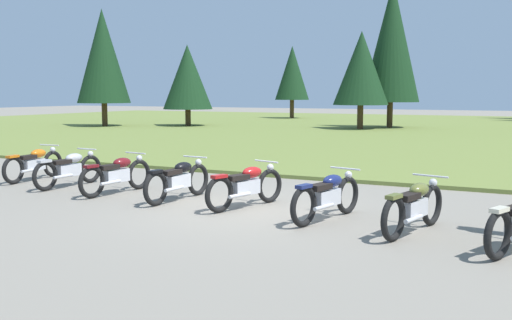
{
  "coord_description": "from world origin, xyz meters",
  "views": [
    {
      "loc": [
        5.0,
        -9.58,
        2.23
      ],
      "look_at": [
        0.0,
        0.6,
        0.9
      ],
      "focal_mm": 40.01,
      "sensor_mm": 36.0,
      "label": 1
    }
  ],
  "objects_px": {
    "motorcycle_black": "(178,180)",
    "motorcycle_red": "(246,185)",
    "motorcycle_olive": "(414,206)",
    "motorcycle_navy": "(327,195)",
    "motorcycle_orange": "(34,163)",
    "motorcycle_silver": "(69,169)",
    "motorcycle_maroon": "(117,174)"
  },
  "relations": [
    {
      "from": "motorcycle_navy",
      "to": "motorcycle_olive",
      "type": "xyz_separation_m",
      "value": [
        1.56,
        -0.28,
        0.0
      ]
    },
    {
      "from": "motorcycle_red",
      "to": "motorcycle_navy",
      "type": "height_order",
      "value": "same"
    },
    {
      "from": "motorcycle_red",
      "to": "motorcycle_navy",
      "type": "relative_size",
      "value": 0.99
    },
    {
      "from": "motorcycle_navy",
      "to": "motorcycle_olive",
      "type": "bearing_deg",
      "value": -10.2
    },
    {
      "from": "motorcycle_maroon",
      "to": "motorcycle_black",
      "type": "relative_size",
      "value": 1.0
    },
    {
      "from": "motorcycle_silver",
      "to": "motorcycle_black",
      "type": "bearing_deg",
      "value": -5.26
    },
    {
      "from": "motorcycle_black",
      "to": "motorcycle_red",
      "type": "relative_size",
      "value": 1.03
    },
    {
      "from": "motorcycle_maroon",
      "to": "motorcycle_olive",
      "type": "bearing_deg",
      "value": -6.48
    },
    {
      "from": "motorcycle_black",
      "to": "motorcycle_olive",
      "type": "distance_m",
      "value": 5.02
    },
    {
      "from": "motorcycle_black",
      "to": "motorcycle_red",
      "type": "distance_m",
      "value": 1.62
    },
    {
      "from": "motorcycle_orange",
      "to": "motorcycle_red",
      "type": "distance_m",
      "value": 6.55
    },
    {
      "from": "motorcycle_olive",
      "to": "motorcycle_black",
      "type": "bearing_deg",
      "value": 172.18
    },
    {
      "from": "motorcycle_orange",
      "to": "motorcycle_navy",
      "type": "relative_size",
      "value": 1.02
    },
    {
      "from": "motorcycle_silver",
      "to": "motorcycle_red",
      "type": "height_order",
      "value": "same"
    },
    {
      "from": "motorcycle_black",
      "to": "motorcycle_maroon",
      "type": "bearing_deg",
      "value": 177.48
    },
    {
      "from": "motorcycle_olive",
      "to": "motorcycle_navy",
      "type": "bearing_deg",
      "value": 169.8
    },
    {
      "from": "motorcycle_orange",
      "to": "motorcycle_red",
      "type": "height_order",
      "value": "same"
    },
    {
      "from": "motorcycle_navy",
      "to": "motorcycle_black",
      "type": "bearing_deg",
      "value": 173.29
    },
    {
      "from": "motorcycle_silver",
      "to": "motorcycle_maroon",
      "type": "xyz_separation_m",
      "value": [
        1.64,
        -0.23,
        0.0
      ]
    },
    {
      "from": "motorcycle_black",
      "to": "motorcycle_olive",
      "type": "relative_size",
      "value": 1.02
    },
    {
      "from": "motorcycle_orange",
      "to": "motorcycle_maroon",
      "type": "xyz_separation_m",
      "value": [
        3.21,
        -0.62,
        0.0
      ]
    },
    {
      "from": "motorcycle_black",
      "to": "motorcycle_navy",
      "type": "distance_m",
      "value": 3.43
    },
    {
      "from": "motorcycle_orange",
      "to": "motorcycle_red",
      "type": "bearing_deg",
      "value": -6.43
    },
    {
      "from": "motorcycle_orange",
      "to": "motorcycle_silver",
      "type": "relative_size",
      "value": 1.0
    },
    {
      "from": "motorcycle_red",
      "to": "motorcycle_olive",
      "type": "distance_m",
      "value": 3.41
    },
    {
      "from": "motorcycle_silver",
      "to": "motorcycle_navy",
      "type": "xyz_separation_m",
      "value": [
        6.74,
        -0.71,
        0.0
      ]
    },
    {
      "from": "motorcycle_maroon",
      "to": "motorcycle_black",
      "type": "bearing_deg",
      "value": -2.52
    },
    {
      "from": "motorcycle_orange",
      "to": "motorcycle_olive",
      "type": "relative_size",
      "value": 1.02
    },
    {
      "from": "motorcycle_navy",
      "to": "motorcycle_maroon",
      "type": "bearing_deg",
      "value": 174.67
    },
    {
      "from": "motorcycle_black",
      "to": "motorcycle_red",
      "type": "xyz_separation_m",
      "value": [
        1.62,
        -0.04,
        0.0
      ]
    },
    {
      "from": "motorcycle_navy",
      "to": "motorcycle_olive",
      "type": "relative_size",
      "value": 1.0
    },
    {
      "from": "motorcycle_maroon",
      "to": "motorcycle_navy",
      "type": "relative_size",
      "value": 1.02
    }
  ]
}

